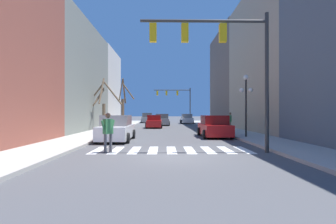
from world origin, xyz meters
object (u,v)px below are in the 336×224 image
at_px(traffic_signal_near, 221,49).
at_px(street_lamp_right_corner, 246,93).
at_px(car_at_intersection, 187,119).
at_px(street_tree_right_near, 123,105).
at_px(pedestrian_crossing_street, 108,129).
at_px(car_parked_right_near, 154,122).
at_px(car_parked_right_mid, 162,120).
at_px(traffic_signal_far, 177,97).
at_px(car_parked_left_mid, 147,118).
at_px(car_parked_left_far, 117,129).
at_px(car_driving_away_lane, 214,127).
at_px(pedestrian_on_right_sidewalk, 230,120).
at_px(street_tree_left_far, 103,104).

height_order(traffic_signal_near, street_lamp_right_corner, traffic_signal_near).
relative_size(street_lamp_right_corner, car_at_intersection, 0.90).
bearing_deg(street_tree_right_near, pedestrian_crossing_street, -82.98).
xyz_separation_m(car_parked_right_near, car_parked_right_mid, (0.92, 6.32, 0.05)).
relative_size(street_lamp_right_corner, street_tree_right_near, 0.71).
xyz_separation_m(traffic_signal_far, car_parked_left_mid, (-5.36, 0.39, -3.90)).
xyz_separation_m(street_lamp_right_corner, car_parked_right_mid, (-6.06, 19.67, -2.46)).
relative_size(traffic_signal_far, car_parked_left_far, 1.42).
height_order(car_driving_away_lane, car_parked_left_mid, car_parked_left_mid).
bearing_deg(street_lamp_right_corner, traffic_signal_near, -116.28).
relative_size(car_parked_left_mid, street_tree_right_near, 0.68).
distance_m(traffic_signal_far, car_parked_left_far, 31.22).
height_order(traffic_signal_far, car_at_intersection, traffic_signal_far).
height_order(street_lamp_right_corner, pedestrian_on_right_sidewalk, street_lamp_right_corner).
height_order(car_parked_right_mid, car_parked_left_mid, car_parked_left_mid).
bearing_deg(car_parked_left_far, street_tree_right_near, 7.36).
xyz_separation_m(car_driving_away_lane, car_parked_left_mid, (-6.88, 28.30, 0.06)).
bearing_deg(car_parked_right_mid, traffic_signal_near, 6.34).
bearing_deg(car_parked_left_far, car_parked_right_mid, -7.70).
xyz_separation_m(street_lamp_right_corner, car_parked_right_near, (-6.98, 13.34, -2.50)).
xyz_separation_m(traffic_signal_near, pedestrian_crossing_street, (-5.19, 0.10, -3.67)).
bearing_deg(street_tree_right_near, car_parked_left_far, -82.64).
height_order(street_lamp_right_corner, street_tree_right_near, street_tree_right_near).
xyz_separation_m(car_driving_away_lane, street_tree_left_far, (-9.91, 6.54, 1.91)).
relative_size(car_parked_right_near, car_at_intersection, 0.90).
relative_size(car_parked_left_far, pedestrian_on_right_sidewalk, 2.76).
height_order(street_lamp_right_corner, car_at_intersection, street_lamp_right_corner).
relative_size(pedestrian_on_right_sidewalk, street_tree_left_far, 0.33).
distance_m(street_lamp_right_corner, car_parked_left_mid, 31.06).
height_order(car_parked_left_far, street_tree_right_near, street_tree_right_near).
relative_size(street_tree_right_near, street_tree_left_far, 1.18).
height_order(car_parked_right_mid, pedestrian_crossing_street, pedestrian_crossing_street).
distance_m(traffic_signal_far, car_driving_away_lane, 28.22).
xyz_separation_m(pedestrian_crossing_street, street_tree_left_far, (-3.54, 14.22, 1.60)).
xyz_separation_m(car_parked_right_near, pedestrian_on_right_sidewalk, (7.43, -7.14, 0.43)).
distance_m(street_lamp_right_corner, pedestrian_on_right_sidewalk, 6.56).
relative_size(traffic_signal_near, pedestrian_crossing_street, 3.53).
distance_m(car_parked_left_far, car_parked_right_mid, 21.07).
height_order(car_parked_right_mid, pedestrian_on_right_sidewalk, pedestrian_on_right_sidewalk).
height_order(car_at_intersection, car_parked_left_mid, car_parked_left_mid).
xyz_separation_m(traffic_signal_near, car_driving_away_lane, (1.18, 7.78, -3.98)).
relative_size(traffic_signal_near, car_parked_right_near, 1.47).
height_order(car_driving_away_lane, pedestrian_crossing_street, pedestrian_crossing_street).
distance_m(car_driving_away_lane, car_at_intersection, 24.71).
xyz_separation_m(street_lamp_right_corner, street_tree_right_near, (-11.01, 15.21, -0.42)).
height_order(car_parked_right_mid, car_at_intersection, car_parked_right_mid).
height_order(car_parked_right_near, car_parked_left_far, car_parked_left_far).
distance_m(pedestrian_crossing_street, pedestrian_on_right_sidewalk, 15.30).
bearing_deg(pedestrian_crossing_street, street_tree_left_far, 53.28).
bearing_deg(street_tree_left_far, pedestrian_crossing_street, -76.03).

